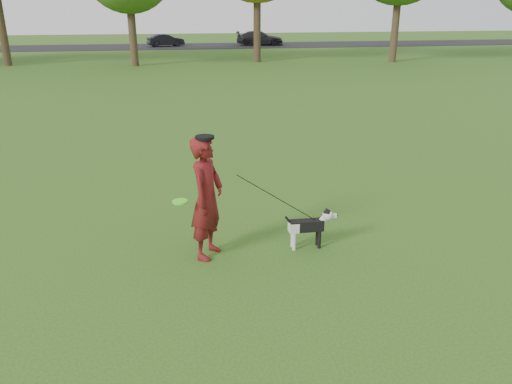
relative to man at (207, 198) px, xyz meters
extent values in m
plane|color=#285116|center=(1.26, 0.56, -0.97)|extent=(120.00, 120.00, 0.00)
cube|color=black|center=(1.26, 40.56, -0.96)|extent=(120.00, 7.00, 0.02)
imported|color=#540C18|center=(0.00, 0.00, 0.00)|extent=(0.75, 0.85, 1.95)
cube|color=black|center=(1.59, 0.00, -0.58)|extent=(0.56, 0.17, 0.18)
cube|color=silver|center=(1.38, 0.00, -0.59)|extent=(0.16, 0.18, 0.16)
cylinder|color=silver|center=(1.38, -0.06, -0.82)|extent=(0.06, 0.06, 0.30)
cylinder|color=silver|center=(1.38, 0.06, -0.82)|extent=(0.06, 0.06, 0.30)
cylinder|color=black|center=(1.80, -0.06, -0.82)|extent=(0.06, 0.06, 0.30)
cylinder|color=black|center=(1.80, 0.06, -0.82)|extent=(0.06, 0.06, 0.30)
cylinder|color=silver|center=(1.84, 0.00, -0.53)|extent=(0.18, 0.11, 0.20)
sphere|color=silver|center=(1.94, 0.00, -0.42)|extent=(0.17, 0.17, 0.17)
sphere|color=black|center=(1.93, 0.00, -0.39)|extent=(0.13, 0.13, 0.13)
cube|color=silver|center=(2.03, 0.00, -0.44)|extent=(0.11, 0.07, 0.06)
sphere|color=black|center=(2.09, 0.00, -0.44)|extent=(0.04, 0.04, 0.04)
cone|color=black|center=(1.93, -0.04, -0.34)|extent=(0.06, 0.06, 0.07)
cone|color=black|center=(1.93, 0.05, -0.34)|extent=(0.06, 0.06, 0.07)
cylinder|color=black|center=(1.32, 0.00, -0.52)|extent=(0.19, 0.04, 0.25)
cylinder|color=black|center=(1.79, 0.00, -0.52)|extent=(0.12, 0.12, 0.02)
imported|color=black|center=(-0.90, 40.56, -0.42)|extent=(3.44, 2.02, 1.07)
imported|color=black|center=(7.73, 40.56, -0.32)|extent=(4.54, 2.35, 1.26)
cylinder|color=#56FD20|center=(-0.41, -0.16, 0.04)|extent=(0.23, 0.23, 0.02)
cylinder|color=black|center=(0.00, 0.00, 0.96)|extent=(0.29, 0.29, 0.04)
cylinder|color=#38281C|center=(-10.74, 27.56, 1.76)|extent=(0.48, 0.48, 5.46)
cylinder|color=#38281C|center=(-2.74, 26.06, 1.13)|extent=(0.48, 0.48, 4.20)
cylinder|color=#38281C|center=(5.26, 27.06, 1.55)|extent=(0.48, 0.48, 5.04)
cylinder|color=#38281C|center=(14.26, 25.56, 1.44)|extent=(0.48, 0.48, 4.83)
camera|label=1|loc=(-0.40, -7.13, 2.81)|focal=35.00mm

